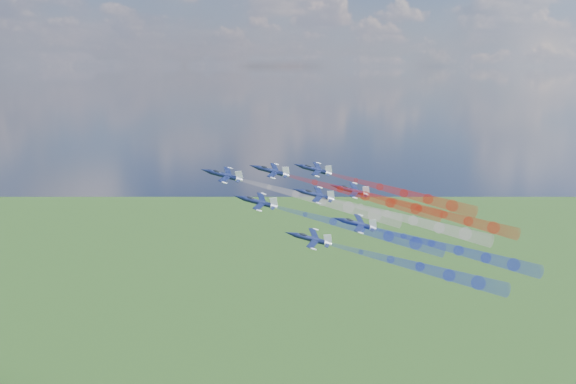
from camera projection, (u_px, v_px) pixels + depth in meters
jet_lead at (224, 175)px, 160.39m from camera, size 13.78×12.90×7.79m
trail_lead at (322, 201)px, 161.18m from camera, size 36.00×22.66×14.50m
jet_inner_left at (257, 202)px, 152.58m from camera, size 13.78×12.90×7.79m
trail_inner_left at (361, 229)px, 153.37m from camera, size 36.00×22.66×14.50m
jet_inner_right at (271, 171)px, 167.09m from camera, size 13.78×12.90×7.79m
trail_inner_right at (365, 196)px, 167.89m from camera, size 36.00×22.66×14.50m
jet_outer_left at (310, 239)px, 143.48m from camera, size 13.78×12.90×7.79m
trail_outer_left at (420, 267)px, 144.27m from camera, size 36.00×22.66×14.50m
jet_center_third at (315, 195)px, 160.85m from camera, size 13.78×12.90×7.79m
trail_center_third at (413, 221)px, 161.65m from camera, size 36.00×22.66×14.50m
jet_outer_right at (314, 170)px, 175.60m from camera, size 13.78×12.90×7.79m
trail_outer_right at (404, 193)px, 176.40m from camera, size 36.00×22.66×14.50m
jet_rear_left at (357, 224)px, 153.43m from camera, size 13.78×12.90×7.79m
trail_rear_left at (459, 251)px, 154.23m from camera, size 36.00×22.66×14.50m
jet_rear_right at (351, 190)px, 169.69m from camera, size 13.78×12.90×7.79m
trail_rear_right at (444, 215)px, 170.49m from camera, size 36.00×22.66×14.50m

